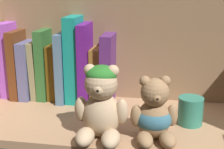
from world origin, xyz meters
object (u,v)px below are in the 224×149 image
book_3 (38,69)px  book_10 (109,67)px  book_6 (66,65)px  teddy_bear_smaller (154,115)px  book_0 (10,59)px  book_4 (46,63)px  book_8 (87,62)px  book_1 (21,63)px  book_5 (57,71)px  book_7 (76,58)px  book_2 (30,68)px  pillar_candle (191,112)px  teddy_bear_larger (101,104)px  book_9 (98,74)px

book_3 → book_10: 21.02cm
book_6 → teddy_bear_smaller: 34.19cm
book_0 → book_4: (10.92, 0.00, -0.85)cm
book_3 → book_4: size_ratio=0.83×
book_0 → book_6: bearing=0.0°
book_8 → book_1: bearing=180.0°
book_5 → book_7: size_ratio=0.66×
book_7 → book_10: 9.75cm
book_2 → book_3: size_ratio=1.00×
book_4 → pillar_candle: bearing=-18.2°
book_7 → book_10: (9.48, 0.00, -2.27)cm
book_1 → book_5: 11.08cm
book_3 → book_7: (11.49, 0.00, 3.66)cm
book_8 → pillar_candle: 31.84cm
book_5 → teddy_bear_larger: bearing=-52.2°
book_4 → book_10: 18.49cm
book_0 → book_8: size_ratio=0.98×
book_8 → book_7: bearing=180.0°
book_6 → book_9: book_6 is taller
book_2 → book_7: bearing=0.0°
book_0 → teddy_bear_smaller: book_0 is taller
book_8 → book_6: bearing=180.0°
book_0 → book_7: bearing=0.0°
book_7 → teddy_bear_larger: book_7 is taller
book_9 → teddy_bear_smaller: (16.81, -21.68, -2.03)cm
book_0 → book_4: bearing=0.0°
pillar_candle → book_2: bearing=163.7°
book_3 → pillar_candle: (42.71, -13.19, -4.88)cm
book_3 → teddy_bear_smaller: bearing=-32.1°
book_1 → book_2: (2.84, 0.00, -1.48)cm
book_6 → teddy_bear_smaller: size_ratio=1.38×
book_7 → book_4: bearing=180.0°
book_0 → book_9: size_ratio=1.43×
book_0 → teddy_bear_smaller: (42.95, -21.68, -5.25)cm
book_5 → book_10: book_10 is taller
book_10 → book_7: bearing=180.0°
book_0 → book_2: book_0 is taller
book_7 → teddy_bear_smaller: (23.01, -21.68, -6.35)cm
book_1 → book_5: book_1 is taller
book_4 → book_8: 12.32cm
book_7 → book_9: 7.56cm
book_2 → book_10: bearing=0.0°
book_7 → book_1: bearing=180.0°
book_4 → book_0: bearing=180.0°
book_2 → book_8: 17.49cm
book_0 → book_3: size_ratio=1.31×
book_1 → book_4: bearing=0.0°
book_10 → pillar_candle: size_ratio=2.90×
book_6 → book_8: size_ratio=0.88×
book_4 → book_6: 5.92cm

